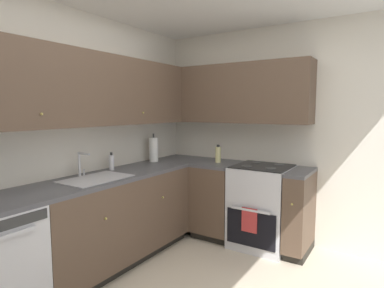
# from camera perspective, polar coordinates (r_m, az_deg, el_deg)

# --- Properties ---
(wall_back) EXTENTS (3.95, 0.05, 2.52)m
(wall_back) POSITION_cam_1_polar(r_m,az_deg,el_deg) (3.22, -23.59, 0.36)
(wall_back) COLOR silver
(wall_back) RESTS_ON ground_plane
(wall_right) EXTENTS (0.05, 3.27, 2.52)m
(wall_right) POSITION_cam_1_polar(r_m,az_deg,el_deg) (3.88, 16.75, 1.52)
(wall_right) COLOR silver
(wall_right) RESTS_ON ground_plane
(lower_cabinets_back) EXTENTS (1.78, 0.62, 0.88)m
(lower_cabinets_back) POSITION_cam_1_polar(r_m,az_deg,el_deg) (3.41, -13.67, -13.03)
(lower_cabinets_back) COLOR brown
(lower_cabinets_back) RESTS_ON ground_plane
(countertop_back) EXTENTS (2.99, 0.60, 0.03)m
(countertop_back) POSITION_cam_1_polar(r_m,az_deg,el_deg) (3.29, -13.87, -5.56)
(countertop_back) COLOR #4C4C51
(countertop_back) RESTS_ON lower_cabinets_back
(lower_cabinets_right) EXTENTS (0.62, 1.33, 0.88)m
(lower_cabinets_right) POSITION_cam_1_polar(r_m,az_deg,el_deg) (3.88, 8.61, -10.54)
(lower_cabinets_right) COLOR brown
(lower_cabinets_right) RESTS_ON ground_plane
(countertop_right) EXTENTS (0.60, 1.33, 0.03)m
(countertop_right) POSITION_cam_1_polar(r_m,az_deg,el_deg) (3.78, 8.70, -3.94)
(countertop_right) COLOR #4C4C51
(countertop_right) RESTS_ON lower_cabinets_right
(oven_range) EXTENTS (0.68, 0.62, 1.07)m
(oven_range) POSITION_cam_1_polar(r_m,az_deg,el_deg) (3.80, 12.37, -10.66)
(oven_range) COLOR silver
(oven_range) RESTS_ON ground_plane
(upper_cabinets_back) EXTENTS (2.67, 0.34, 0.69)m
(upper_cabinets_back) POSITION_cam_1_polar(r_m,az_deg,el_deg) (3.23, -18.08, 9.20)
(upper_cabinets_back) COLOR brown
(upper_cabinets_right) EXTENTS (0.32, 1.88, 0.69)m
(upper_cabinets_right) POSITION_cam_1_polar(r_m,az_deg,el_deg) (3.93, 7.06, 8.86)
(upper_cabinets_right) COLOR brown
(sink) EXTENTS (0.62, 0.40, 0.10)m
(sink) POSITION_cam_1_polar(r_m,az_deg,el_deg) (3.11, -16.72, -6.72)
(sink) COLOR #B7B7BC
(sink) RESTS_ON countertop_back
(faucet) EXTENTS (0.07, 0.16, 0.23)m
(faucet) POSITION_cam_1_polar(r_m,az_deg,el_deg) (3.24, -19.17, -3.07)
(faucet) COLOR silver
(faucet) RESTS_ON countertop_back
(soap_bottle) EXTENTS (0.05, 0.05, 0.19)m
(soap_bottle) POSITION_cam_1_polar(r_m,az_deg,el_deg) (3.50, -14.16, -3.18)
(soap_bottle) COLOR silver
(soap_bottle) RESTS_ON countertop_back
(paper_towel_roll) EXTENTS (0.11, 0.11, 0.36)m
(paper_towel_roll) POSITION_cam_1_polar(r_m,az_deg,el_deg) (3.96, -6.85, -1.00)
(paper_towel_roll) COLOR white
(paper_towel_roll) RESTS_ON countertop_back
(oil_bottle) EXTENTS (0.07, 0.07, 0.22)m
(oil_bottle) POSITION_cam_1_polar(r_m,az_deg,el_deg) (3.89, 4.68, -1.84)
(oil_bottle) COLOR beige
(oil_bottle) RESTS_ON countertop_right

